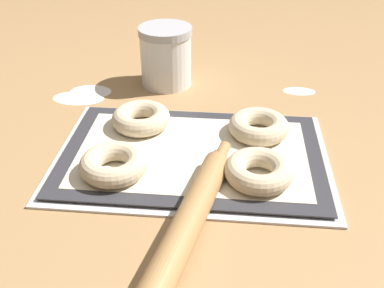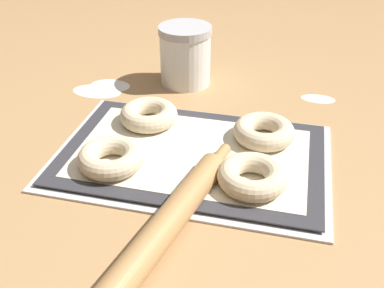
% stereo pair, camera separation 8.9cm
% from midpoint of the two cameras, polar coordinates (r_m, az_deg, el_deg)
% --- Properties ---
extents(ground_plane, '(2.80, 2.80, 0.00)m').
position_cam_midpoint_polar(ground_plane, '(0.77, 2.83, -1.32)').
color(ground_plane, '#A87F51').
extents(baking_tray, '(0.46, 0.30, 0.01)m').
position_cam_midpoint_polar(baking_tray, '(0.76, 3.35, -1.62)').
color(baking_tray, silver).
rests_on(baking_tray, ground_plane).
extents(baking_mat, '(0.43, 0.28, 0.00)m').
position_cam_midpoint_polar(baking_mat, '(0.76, 3.36, -1.29)').
color(baking_mat, '#333338').
rests_on(baking_mat, baking_tray).
extents(bagel_front_left, '(0.11, 0.11, 0.03)m').
position_cam_midpoint_polar(bagel_front_left, '(0.72, -6.81, -1.85)').
color(bagel_front_left, beige).
rests_on(bagel_front_left, baking_mat).
extents(bagel_front_right, '(0.11, 0.11, 0.03)m').
position_cam_midpoint_polar(bagel_front_right, '(0.69, 11.37, -4.19)').
color(bagel_front_right, beige).
rests_on(bagel_front_right, baking_mat).
extents(bagel_back_left, '(0.11, 0.11, 0.03)m').
position_cam_midpoint_polar(bagel_back_left, '(0.83, -2.46, 3.63)').
color(bagel_back_left, beige).
rests_on(bagel_back_left, baking_mat).
extents(bagel_back_right, '(0.11, 0.11, 0.03)m').
position_cam_midpoint_polar(bagel_back_right, '(0.80, 12.30, 1.46)').
color(bagel_back_right, beige).
rests_on(bagel_back_right, baking_mat).
extents(flour_canister, '(0.11, 0.11, 0.13)m').
position_cam_midpoint_polar(flour_canister, '(0.99, 1.76, 11.14)').
color(flour_canister, white).
rests_on(flour_canister, ground_plane).
extents(rolling_pin, '(0.12, 0.45, 0.04)m').
position_cam_midpoint_polar(rolling_pin, '(0.59, -0.23, -12.10)').
color(rolling_pin, '#AD7F4C').
rests_on(rolling_pin, ground_plane).
extents(flour_patch_near, '(0.07, 0.04, 0.00)m').
position_cam_midpoint_polar(flour_patch_near, '(0.99, 18.25, 5.45)').
color(flour_patch_near, white).
rests_on(flour_patch_near, ground_plane).
extents(flour_patch_far, '(0.11, 0.06, 0.00)m').
position_cam_midpoint_polar(flour_patch_far, '(0.99, -9.47, 6.62)').
color(flour_patch_far, white).
rests_on(flour_patch_far, ground_plane).
extents(flour_patch_side, '(0.09, 0.06, 0.00)m').
position_cam_midpoint_polar(flour_patch_side, '(1.01, -7.89, 7.34)').
color(flour_patch_side, white).
rests_on(flour_patch_side, ground_plane).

